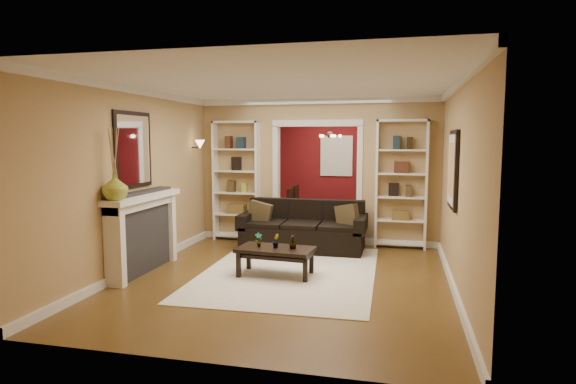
% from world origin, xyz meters
% --- Properties ---
extents(floor, '(8.00, 8.00, 0.00)m').
position_xyz_m(floor, '(0.00, 0.00, 0.00)').
color(floor, brown).
rests_on(floor, ground).
extents(ceiling, '(8.00, 8.00, 0.00)m').
position_xyz_m(ceiling, '(0.00, 0.00, 2.70)').
color(ceiling, white).
rests_on(ceiling, ground).
extents(wall_back, '(8.00, 0.00, 8.00)m').
position_xyz_m(wall_back, '(0.00, 4.00, 1.35)').
color(wall_back, tan).
rests_on(wall_back, ground).
extents(wall_front, '(8.00, 0.00, 8.00)m').
position_xyz_m(wall_front, '(0.00, -4.00, 1.35)').
color(wall_front, tan).
rests_on(wall_front, ground).
extents(wall_left, '(0.00, 8.00, 8.00)m').
position_xyz_m(wall_left, '(-2.25, 0.00, 1.35)').
color(wall_left, tan).
rests_on(wall_left, ground).
extents(wall_right, '(0.00, 8.00, 8.00)m').
position_xyz_m(wall_right, '(2.25, 0.00, 1.35)').
color(wall_right, tan).
rests_on(wall_right, ground).
extents(partition_wall, '(4.50, 0.15, 2.70)m').
position_xyz_m(partition_wall, '(0.00, 1.20, 1.35)').
color(partition_wall, tan).
rests_on(partition_wall, floor).
extents(red_back_panel, '(4.44, 0.04, 2.64)m').
position_xyz_m(red_back_panel, '(0.00, 3.97, 1.32)').
color(red_back_panel, maroon).
rests_on(red_back_panel, floor).
extents(dining_window, '(0.78, 0.03, 0.98)m').
position_xyz_m(dining_window, '(0.00, 3.93, 1.55)').
color(dining_window, '#8CA5CC').
rests_on(dining_window, wall_back).
extents(area_rug, '(2.55, 3.52, 0.01)m').
position_xyz_m(area_rug, '(-0.03, -1.00, 0.01)').
color(area_rug, white).
rests_on(area_rug, floor).
extents(sofa, '(2.21, 0.96, 0.86)m').
position_xyz_m(sofa, '(-0.12, 0.45, 0.43)').
color(sofa, black).
rests_on(sofa, floor).
extents(pillow_left, '(0.42, 0.16, 0.41)m').
position_xyz_m(pillow_left, '(-0.91, 0.43, 0.63)').
color(pillow_left, brown).
rests_on(pillow_left, sofa).
extents(pillow_right, '(0.42, 0.33, 0.42)m').
position_xyz_m(pillow_right, '(0.66, 0.43, 0.63)').
color(pillow_right, brown).
rests_on(pillow_right, sofa).
extents(coffee_table, '(1.13, 0.68, 0.41)m').
position_xyz_m(coffee_table, '(-0.18, -1.24, 0.20)').
color(coffee_table, black).
rests_on(coffee_table, floor).
extents(plant_left, '(0.13, 0.12, 0.21)m').
position_xyz_m(plant_left, '(-0.43, -1.24, 0.51)').
color(plant_left, '#336626').
rests_on(plant_left, coffee_table).
extents(plant_center, '(0.11, 0.12, 0.20)m').
position_xyz_m(plant_center, '(-0.18, -1.24, 0.51)').
color(plant_center, '#336626').
rests_on(plant_center, coffee_table).
extents(plant_right, '(0.12, 0.12, 0.21)m').
position_xyz_m(plant_right, '(0.07, -1.24, 0.51)').
color(plant_right, '#336626').
rests_on(plant_right, coffee_table).
extents(bookshelf_left, '(0.90, 0.30, 2.30)m').
position_xyz_m(bookshelf_left, '(-1.55, 1.03, 1.15)').
color(bookshelf_left, white).
rests_on(bookshelf_left, floor).
extents(bookshelf_right, '(0.90, 0.30, 2.30)m').
position_xyz_m(bookshelf_right, '(1.55, 1.03, 1.15)').
color(bookshelf_right, white).
rests_on(bookshelf_right, floor).
extents(fireplace, '(0.32, 1.70, 1.16)m').
position_xyz_m(fireplace, '(-2.09, -1.50, 0.58)').
color(fireplace, white).
rests_on(fireplace, floor).
extents(vase, '(0.39, 0.39, 0.35)m').
position_xyz_m(vase, '(-2.09, -2.20, 1.33)').
color(vase, '#9AA334').
rests_on(vase, fireplace).
extents(mirror, '(0.03, 0.95, 1.10)m').
position_xyz_m(mirror, '(-2.23, -1.50, 1.80)').
color(mirror, silver).
rests_on(mirror, wall_left).
extents(wall_sconce, '(0.18, 0.18, 0.22)m').
position_xyz_m(wall_sconce, '(-2.15, 0.55, 1.83)').
color(wall_sconce, '#FFE0A5').
rests_on(wall_sconce, wall_left).
extents(framed_art, '(0.04, 0.85, 1.05)m').
position_xyz_m(framed_art, '(2.21, -1.00, 1.55)').
color(framed_art, black).
rests_on(framed_art, wall_right).
extents(dining_table, '(1.53, 0.85, 0.54)m').
position_xyz_m(dining_table, '(0.04, 2.54, 0.27)').
color(dining_table, black).
rests_on(dining_table, floor).
extents(dining_chair_nw, '(0.58, 0.58, 0.94)m').
position_xyz_m(dining_chair_nw, '(-0.51, 2.24, 0.47)').
color(dining_chair_nw, black).
rests_on(dining_chair_nw, floor).
extents(dining_chair_ne, '(0.48, 0.48, 0.94)m').
position_xyz_m(dining_chair_ne, '(0.59, 2.24, 0.47)').
color(dining_chair_ne, black).
rests_on(dining_chair_ne, floor).
extents(dining_chair_sw, '(0.61, 0.61, 0.95)m').
position_xyz_m(dining_chair_sw, '(-0.51, 2.84, 0.47)').
color(dining_chair_sw, black).
rests_on(dining_chair_sw, floor).
extents(dining_chair_se, '(0.47, 0.47, 0.85)m').
position_xyz_m(dining_chair_se, '(0.59, 2.84, 0.42)').
color(dining_chair_se, black).
rests_on(dining_chair_se, floor).
extents(chandelier, '(0.50, 0.50, 0.30)m').
position_xyz_m(chandelier, '(0.00, 2.70, 2.02)').
color(chandelier, '#332617').
rests_on(chandelier, ceiling).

